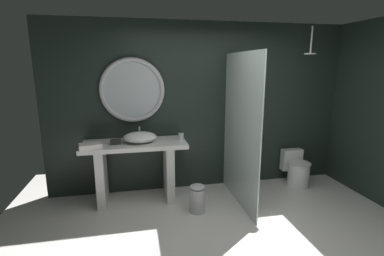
% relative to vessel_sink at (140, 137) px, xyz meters
% --- Properties ---
extents(back_wall_panel, '(4.80, 0.10, 2.60)m').
position_rel_vessel_sink_xyz_m(back_wall_panel, '(1.01, 0.39, 0.34)').
color(back_wall_panel, '#1E2823').
rests_on(back_wall_panel, ground_plane).
extents(vanity_counter, '(1.46, 0.59, 0.88)m').
position_rel_vessel_sink_xyz_m(vanity_counter, '(-0.08, 0.02, -0.39)').
color(vanity_counter, silver).
rests_on(vanity_counter, ground_plane).
extents(vessel_sink, '(0.47, 0.38, 0.20)m').
position_rel_vessel_sink_xyz_m(vessel_sink, '(0.00, 0.00, 0.00)').
color(vessel_sink, white).
rests_on(vessel_sink, vanity_counter).
extents(tumbler_cup, '(0.08, 0.08, 0.10)m').
position_rel_vessel_sink_xyz_m(tumbler_cup, '(0.59, 0.03, -0.03)').
color(tumbler_cup, silver).
rests_on(tumbler_cup, vanity_counter).
extents(tissue_box, '(0.14, 0.11, 0.06)m').
position_rel_vessel_sink_xyz_m(tissue_box, '(-0.33, -0.02, -0.04)').
color(tissue_box, '#282D28').
rests_on(tissue_box, vanity_counter).
extents(round_wall_mirror, '(0.94, 0.07, 0.94)m').
position_rel_vessel_sink_xyz_m(round_wall_mirror, '(-0.08, 0.30, 0.64)').
color(round_wall_mirror, '#B7B7BC').
extents(shower_glass_panel, '(0.02, 1.33, 2.12)m').
position_rel_vessel_sink_xyz_m(shower_glass_panel, '(1.37, -0.33, 0.11)').
color(shower_glass_panel, silver).
rests_on(shower_glass_panel, ground_plane).
extents(rain_shower_head, '(0.16, 0.16, 0.40)m').
position_rel_vessel_sink_xyz_m(rain_shower_head, '(2.49, -0.11, 1.21)').
color(rain_shower_head, '#B7B7BC').
extents(toilet, '(0.36, 0.51, 0.56)m').
position_rel_vessel_sink_xyz_m(toilet, '(2.54, 0.05, -0.70)').
color(toilet, white).
rests_on(toilet, ground_plane).
extents(waste_bin, '(0.21, 0.21, 0.39)m').
position_rel_vessel_sink_xyz_m(waste_bin, '(0.72, -0.50, -0.76)').
color(waste_bin, '#B7B7BC').
rests_on(waste_bin, ground_plane).
extents(folded_hand_towel, '(0.31, 0.24, 0.07)m').
position_rel_vessel_sink_xyz_m(folded_hand_towel, '(-0.65, -0.18, -0.04)').
color(folded_hand_towel, silver).
rests_on(folded_hand_towel, vanity_counter).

